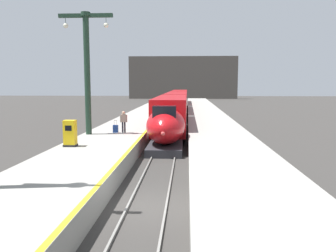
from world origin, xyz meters
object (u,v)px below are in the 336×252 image
Objects in this scene: highspeed_train_main at (177,104)px; rolling_suitcase at (116,129)px; station_column_mid at (87,62)px; passenger_near_edge at (124,120)px; ticket_machine_yellow at (70,134)px.

highspeed_train_main is 23.06m from rolling_suitcase.
highspeed_train_main reaches higher than rolling_suitcase.
highspeed_train_main is at bearing 75.97° from station_column_mid.
passenger_near_edge is 6.40m from ticket_machine_yellow.
rolling_suitcase is at bearing -100.10° from highspeed_train_main.
ticket_machine_yellow is (-1.51, -6.04, 0.44)m from rolling_suitcase.
passenger_near_edge reaches higher than rolling_suitcase.
passenger_near_edge is at bearing 70.32° from ticket_machine_yellow.
ticket_machine_yellow is at bearing -86.09° from station_column_mid.
ticket_machine_yellow is at bearing -100.93° from highspeed_train_main.
station_column_mid is 5.51m from rolling_suitcase.
passenger_near_edge is 0.94m from rolling_suitcase.
station_column_mid reaches higher than rolling_suitcase.
station_column_mid is (-5.90, -23.61, 4.50)m from highspeed_train_main.
passenger_near_edge is 1.72× the size of rolling_suitcase.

